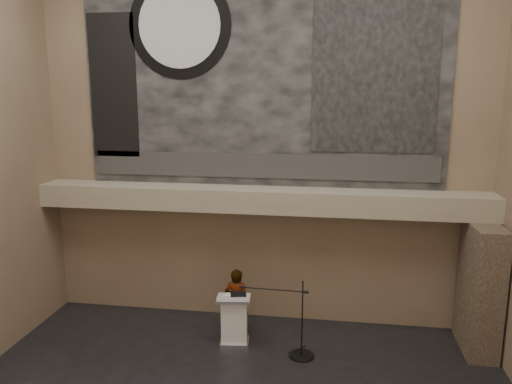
# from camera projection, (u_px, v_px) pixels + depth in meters

# --- Properties ---
(wall_back) EXTENTS (10.00, 0.02, 8.50)m
(wall_back) POSITION_uv_depth(u_px,v_px,m) (261.00, 139.00, 11.13)
(wall_back) COLOR #78624C
(wall_back) RESTS_ON floor
(wall_front) EXTENTS (10.00, 0.02, 8.50)m
(wall_front) POSITION_uv_depth(u_px,v_px,m) (94.00, 253.00, 3.38)
(wall_front) COLOR #78624C
(wall_front) RESTS_ON floor
(soffit) EXTENTS (10.00, 0.80, 0.50)m
(soffit) POSITION_uv_depth(u_px,v_px,m) (259.00, 199.00, 11.00)
(soffit) COLOR gray
(soffit) RESTS_ON wall_back
(sprinkler_left) EXTENTS (0.04, 0.04, 0.06)m
(sprinkler_left) POSITION_uv_depth(u_px,v_px,m) (188.00, 210.00, 11.25)
(sprinkler_left) COLOR #B2893D
(sprinkler_left) RESTS_ON soffit
(sprinkler_right) EXTENTS (0.04, 0.04, 0.06)m
(sprinkler_right) POSITION_uv_depth(u_px,v_px,m) (346.00, 216.00, 10.73)
(sprinkler_right) COLOR #B2893D
(sprinkler_right) RESTS_ON soffit
(banner) EXTENTS (8.00, 0.05, 5.00)m
(banner) POSITION_uv_depth(u_px,v_px,m) (261.00, 72.00, 10.80)
(banner) COLOR black
(banner) RESTS_ON wall_back
(banner_text_strip) EXTENTS (7.76, 0.02, 0.55)m
(banner_text_strip) POSITION_uv_depth(u_px,v_px,m) (261.00, 166.00, 11.18)
(banner_text_strip) COLOR #2B2B2B
(banner_text_strip) RESTS_ON banner
(banner_clock_rim) EXTENTS (2.30, 0.02, 2.30)m
(banner_clock_rim) POSITION_uv_depth(u_px,v_px,m) (179.00, 25.00, 10.83)
(banner_clock_rim) COLOR black
(banner_clock_rim) RESTS_ON banner
(banner_clock_face) EXTENTS (1.84, 0.02, 1.84)m
(banner_clock_face) POSITION_uv_depth(u_px,v_px,m) (179.00, 25.00, 10.81)
(banner_clock_face) COLOR silver
(banner_clock_face) RESTS_ON banner
(banner_building_print) EXTENTS (2.60, 0.02, 3.60)m
(banner_building_print) POSITION_uv_depth(u_px,v_px,m) (375.00, 67.00, 10.38)
(banner_building_print) COLOR black
(banner_building_print) RESTS_ON banner
(banner_brick_print) EXTENTS (1.10, 0.02, 3.20)m
(banner_brick_print) POSITION_uv_depth(u_px,v_px,m) (113.00, 86.00, 11.33)
(banner_brick_print) COLOR black
(banner_brick_print) RESTS_ON banner
(stone_pier) EXTENTS (0.60, 1.40, 2.70)m
(stone_pier) POSITION_uv_depth(u_px,v_px,m) (480.00, 288.00, 10.19)
(stone_pier) COLOR #433629
(stone_pier) RESTS_ON floor
(lectern) EXTENTS (0.74, 0.57, 1.13)m
(lectern) POSITION_uv_depth(u_px,v_px,m) (234.00, 320.00, 10.55)
(lectern) COLOR silver
(lectern) RESTS_ON floor
(binder) EXTENTS (0.38, 0.33, 0.04)m
(binder) POSITION_uv_depth(u_px,v_px,m) (238.00, 295.00, 10.45)
(binder) COLOR black
(binder) RESTS_ON lectern
(papers) EXTENTS (0.34, 0.39, 0.00)m
(papers) POSITION_uv_depth(u_px,v_px,m) (229.00, 296.00, 10.40)
(papers) COLOR white
(papers) RESTS_ON lectern
(speaker_person) EXTENTS (0.57, 0.40, 1.50)m
(speaker_person) POSITION_uv_depth(u_px,v_px,m) (237.00, 302.00, 10.97)
(speaker_person) COLOR silver
(speaker_person) RESTS_ON floor
(mic_stand) EXTENTS (1.54, 0.52, 1.63)m
(mic_stand) POSITION_uv_depth(u_px,v_px,m) (299.00, 345.00, 10.12)
(mic_stand) COLOR black
(mic_stand) RESTS_ON floor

